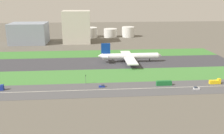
# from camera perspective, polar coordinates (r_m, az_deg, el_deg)

# --- Properties ---
(ground_plane) EXTENTS (800.00, 800.00, 0.00)m
(ground_plane) POSITION_cam_1_polar(r_m,az_deg,el_deg) (241.83, -4.16, 0.97)
(ground_plane) COLOR #5B564C
(runway) EXTENTS (280.00, 46.00, 0.10)m
(runway) POSITION_cam_1_polar(r_m,az_deg,el_deg) (241.82, -4.16, 0.98)
(runway) COLOR #38383D
(runway) RESTS_ON ground_plane
(grass_median_north) EXTENTS (280.00, 36.00, 0.10)m
(grass_median_north) POSITION_cam_1_polar(r_m,az_deg,el_deg) (281.58, -4.27, 3.18)
(grass_median_north) COLOR #3D7A33
(grass_median_north) RESTS_ON ground_plane
(grass_median_south) EXTENTS (280.00, 36.00, 0.10)m
(grass_median_south) POSITION_cam_1_polar(r_m,az_deg,el_deg) (202.55, -3.99, -2.07)
(grass_median_south) COLOR #427F38
(grass_median_south) RESTS_ON ground_plane
(highway) EXTENTS (280.00, 28.00, 0.10)m
(highway) POSITION_cam_1_polar(r_m,az_deg,el_deg) (172.47, -3.82, -5.41)
(highway) COLOR #4C4C4F
(highway) RESTS_ON ground_plane
(highway_centerline) EXTENTS (266.00, 0.50, 0.01)m
(highway_centerline) POSITION_cam_1_polar(r_m,az_deg,el_deg) (172.45, -3.82, -5.39)
(highway_centerline) COLOR silver
(highway_centerline) RESTS_ON highway
(airliner) EXTENTS (65.00, 56.00, 19.70)m
(airliner) POSITION_cam_1_polar(r_m,az_deg,el_deg) (243.02, 4.02, 2.57)
(airliner) COLOR white
(airliner) RESTS_ON runway
(truck_2) EXTENTS (8.40, 2.50, 4.00)m
(truck_2) POSITION_cam_1_polar(r_m,az_deg,el_deg) (199.30, 23.20, -3.22)
(truck_2) COLOR yellow
(truck_2) RESTS_ON highway
(car_0) EXTENTS (4.40, 1.80, 2.00)m
(car_0) POSITION_cam_1_polar(r_m,az_deg,el_deg) (182.89, 19.30, -4.75)
(car_0) COLOR silver
(car_0) RESTS_ON highway
(bus_0) EXTENTS (11.60, 2.50, 3.50)m
(bus_0) POSITION_cam_1_polar(r_m,az_deg,el_deg) (184.20, 12.18, -3.73)
(bus_0) COLOR #19662D
(bus_0) RESTS_ON highway
(car_1) EXTENTS (4.40, 1.80, 2.00)m
(car_1) POSITION_cam_1_polar(r_m,az_deg,el_deg) (176.92, -2.36, -4.51)
(car_1) COLOR navy
(car_1) RESTS_ON highway
(traffic_light) EXTENTS (0.36, 0.50, 7.20)m
(traffic_light) POSITION_cam_1_polar(r_m,az_deg,el_deg) (183.26, -6.23, -2.73)
(traffic_light) COLOR #4C4C51
(traffic_light) RESTS_ON highway
(terminal_building) EXTENTS (49.64, 39.87, 28.59)m
(terminal_building) POSITION_cam_1_polar(r_m,az_deg,el_deg) (361.66, -19.00, 7.56)
(terminal_building) COLOR gray
(terminal_building) RESTS_ON ground_plane
(hangar_building) EXTENTS (38.02, 33.05, 44.95)m
(hangar_building) POSITION_cam_1_polar(r_m,az_deg,el_deg) (350.36, -8.33, 9.36)
(hangar_building) COLOR beige
(hangar_building) RESTS_ON ground_plane
(fuel_tank_west) EXTENTS (24.11, 24.11, 16.00)m
(fuel_tank_west) POSITION_cam_1_polar(r_m,az_deg,el_deg) (396.23, -5.28, 8.14)
(fuel_tank_west) COLOR silver
(fuel_tank_west) RESTS_ON ground_plane
(fuel_tank_centre) EXTENTS (21.48, 21.48, 13.64)m
(fuel_tank_centre) POSITION_cam_1_polar(r_m,az_deg,el_deg) (397.52, -0.39, 8.06)
(fuel_tank_centre) COLOR silver
(fuel_tank_centre) RESTS_ON ground_plane
(fuel_tank_east) EXTENTS (20.27, 20.27, 16.40)m
(fuel_tank_east) POSITION_cam_1_polar(r_m,az_deg,el_deg) (400.61, 3.83, 8.29)
(fuel_tank_east) COLOR silver
(fuel_tank_east) RESTS_ON ground_plane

